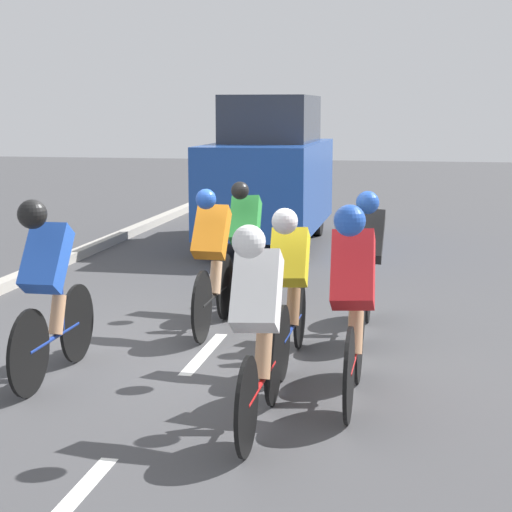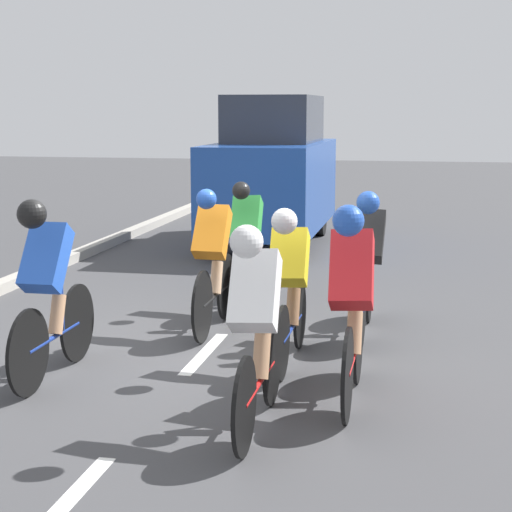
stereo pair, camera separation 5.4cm
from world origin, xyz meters
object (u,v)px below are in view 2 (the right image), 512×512
(support_car, at_px, (272,173))
(cyclist_black, at_px, (367,260))
(cyclist_blue, at_px, (48,285))
(cyclist_green, at_px, (247,243))
(cyclist_white, at_px, (256,323))
(cyclist_red, at_px, (352,300))
(cyclist_yellow, at_px, (290,282))
(cyclist_orange, at_px, (213,259))

(support_car, bearing_deg, cyclist_black, 109.54)
(cyclist_blue, relative_size, support_car, 0.43)
(cyclist_green, xyz_separation_m, support_car, (0.56, -4.62, 0.45))
(cyclist_blue, distance_m, cyclist_black, 3.19)
(cyclist_black, xyz_separation_m, cyclist_green, (1.44, -0.99, -0.02))
(cyclist_black, xyz_separation_m, support_car, (1.99, -5.61, 0.44))
(cyclist_blue, bearing_deg, cyclist_white, 157.35)
(cyclist_green, bearing_deg, cyclist_red, 115.69)
(cyclist_white, height_order, cyclist_black, cyclist_white)
(cyclist_yellow, height_order, support_car, support_car)
(cyclist_orange, xyz_separation_m, cyclist_yellow, (-0.96, 1.01, -0.00))
(cyclist_blue, relative_size, cyclist_white, 0.99)
(cyclist_blue, xyz_separation_m, cyclist_white, (-1.94, 0.81, -0.02))
(cyclist_orange, height_order, cyclist_white, cyclist_white)
(cyclist_red, bearing_deg, cyclist_blue, -2.32)
(cyclist_blue, bearing_deg, cyclist_red, 177.68)
(cyclist_blue, relative_size, cyclist_orange, 0.99)
(cyclist_red, bearing_deg, cyclist_green, -64.31)
(cyclist_white, xyz_separation_m, cyclist_red, (-0.61, -0.71, 0.04))
(cyclist_green, bearing_deg, cyclist_blue, 69.99)
(cyclist_black, relative_size, cyclist_green, 1.04)
(cyclist_white, height_order, support_car, support_car)
(cyclist_blue, height_order, cyclist_green, cyclist_blue)
(cyclist_blue, height_order, support_car, support_car)
(cyclist_yellow, distance_m, cyclist_black, 1.29)
(cyclist_green, relative_size, support_car, 0.42)
(cyclist_yellow, bearing_deg, cyclist_blue, 23.16)
(cyclist_orange, relative_size, cyclist_black, 1.00)
(support_car, bearing_deg, cyclist_orange, 94.33)
(cyclist_orange, bearing_deg, cyclist_yellow, 133.56)
(cyclist_orange, distance_m, support_car, 5.78)
(cyclist_orange, bearing_deg, cyclist_white, 110.46)
(cyclist_blue, height_order, cyclist_yellow, cyclist_blue)
(cyclist_orange, height_order, cyclist_green, cyclist_orange)
(support_car, bearing_deg, cyclist_white, 99.61)
(cyclist_green, bearing_deg, cyclist_orange, 83.89)
(cyclist_orange, distance_m, cyclist_black, 1.56)
(cyclist_orange, relative_size, cyclist_yellow, 1.03)
(cyclist_orange, relative_size, cyclist_green, 1.04)
(cyclist_black, distance_m, cyclist_green, 1.74)
(cyclist_blue, xyz_separation_m, cyclist_orange, (-0.96, -1.83, -0.06))
(cyclist_yellow, bearing_deg, cyclist_black, -117.43)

